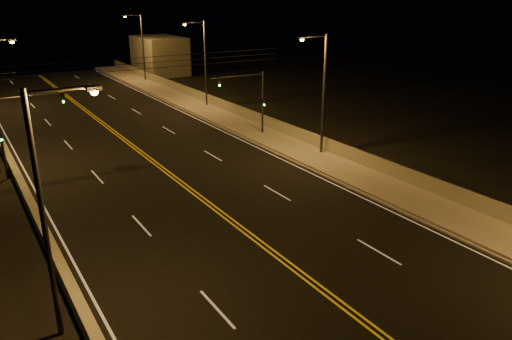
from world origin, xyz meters
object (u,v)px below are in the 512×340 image
streetlight_1 (321,88)px  streetlight_3 (141,44)px  streetlight_4 (49,201)px  traffic_signal_left (16,125)px  streetlight_2 (203,59)px  traffic_signal_right (252,96)px

streetlight_1 → streetlight_3: same height
streetlight_4 → traffic_signal_left: bearing=86.5°
streetlight_2 → streetlight_3: size_ratio=1.00×
streetlight_2 → traffic_signal_right: 12.99m
traffic_signal_right → traffic_signal_left: 18.71m
streetlight_2 → streetlight_1: bearing=-90.0°
streetlight_2 → traffic_signal_right: streetlight_2 is taller
streetlight_1 → traffic_signal_left: streetlight_1 is taller
streetlight_4 → streetlight_2: bearing=56.1°
traffic_signal_left → streetlight_1: bearing=-19.9°
streetlight_4 → traffic_signal_left: streetlight_4 is taller
streetlight_2 → streetlight_4: (-21.45, -31.98, 0.00)m
streetlight_2 → streetlight_4: 38.51m
streetlight_1 → traffic_signal_left: 21.63m
streetlight_1 → streetlight_2: size_ratio=1.00×
streetlight_1 → traffic_signal_right: (-1.57, 7.33, -1.71)m
streetlight_4 → streetlight_1: bearing=29.0°
streetlight_4 → traffic_signal_right: (19.88, 19.20, -1.71)m
streetlight_3 → streetlight_4: size_ratio=1.00×
streetlight_1 → streetlight_4: 24.52m
streetlight_3 → streetlight_1: bearing=-90.0°
streetlight_2 → streetlight_4: same height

